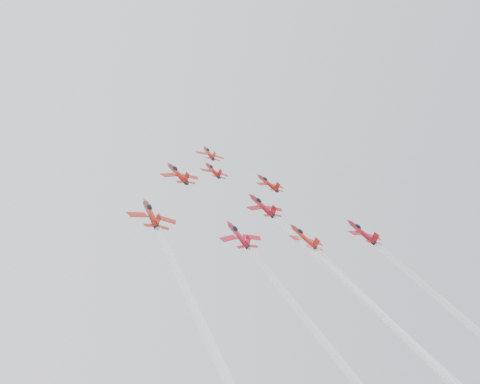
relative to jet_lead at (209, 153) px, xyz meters
name	(u,v)px	position (x,y,z in m)	size (l,w,h in m)	color
jet_lead	(209,153)	(0.00, 0.00, 0.00)	(9.32, 11.53, 8.61)	#AB1610
jet_row2_left	(178,173)	(-15.48, -16.82, -12.19)	(10.42, 12.89, 9.63)	maroon
jet_row2_center	(213,170)	(-3.78, -12.12, -8.80)	(8.63, 10.68, 7.97)	#99100E
jet_row2_right	(268,183)	(11.30, -15.96, -11.58)	(8.98, 11.11, 8.30)	maroon
jet_center	(374,329)	(2.06, -68.53, -49.80)	(9.95, 88.45, 64.68)	maroon
jet_rear_right	(436,376)	(5.61, -77.97, -56.65)	(9.14, 81.26, 59.42)	#B01A10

